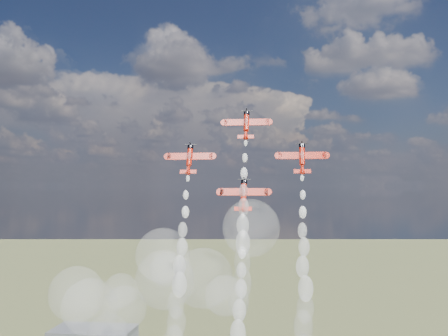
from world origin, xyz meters
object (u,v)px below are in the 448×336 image
object	(u,v)px
plane_right	(302,158)
plane_slot	(244,194)
plane_left	(189,158)
plane_lead	(246,124)

from	to	relation	value
plane_right	plane_slot	bearing A→B (deg)	-163.85
plane_left	plane_slot	bearing A→B (deg)	-16.15
plane_right	plane_left	bearing A→B (deg)	180.00
plane_left	plane_slot	size ratio (longest dim) A/B	1.00
plane_right	plane_slot	distance (m)	19.50
plane_right	plane_slot	size ratio (longest dim) A/B	1.00
plane_lead	plane_right	bearing A→B (deg)	-16.15
plane_lead	plane_right	distance (m)	19.50
plane_left	plane_slot	distance (m)	19.50
plane_slot	plane_lead	bearing A→B (deg)	90.00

